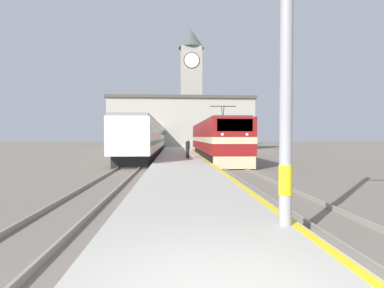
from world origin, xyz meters
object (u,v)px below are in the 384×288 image
Objects in this scene: passenger_train at (152,138)px; catenary_mast at (290,25)px; clock_tower at (191,84)px; person_on_platform at (188,148)px; locomotive_train at (215,140)px.

passenger_train is 35.70m from catenary_mast.
clock_tower is at bearing 88.46° from catenary_mast.
catenary_mast is at bearing -86.56° from person_on_platform.
catenary_mast reaches higher than passenger_train.
passenger_train reaches higher than person_on_platform.
catenary_mast is 0.32× the size of clock_tower.
catenary_mast is (-1.66, -22.51, 2.50)m from locomotive_train.
person_on_platform is 0.06× the size of clock_tower.
locomotive_train reaches higher than passenger_train.
clock_tower is at bearing 73.61° from passenger_train.
passenger_train is 1.74× the size of clock_tower.
catenary_mast is 59.08m from clock_tower.
passenger_train is 27.60× the size of person_on_platform.
person_on_platform is at bearing -124.45° from locomotive_train.
passenger_train is at bearing 98.45° from catenary_mast.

